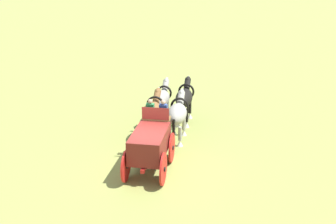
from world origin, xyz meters
The scene contains 6 objects.
ground_plane centered at (0.00, 0.00, 0.00)m, with size 220.00×220.00×0.00m, color olive.
show_wagon centered at (0.16, 0.01, 1.27)m, with size 5.74×1.92×2.80m.
draft_horse_rear_near centered at (3.62, 0.89, 1.40)m, with size 2.99×1.09×2.28m.
draft_horse_rear_off centered at (3.71, -0.41, 1.38)m, with size 3.09×1.11×2.26m.
draft_horse_lead_near centered at (6.23, 1.06, 1.29)m, with size 2.99×1.02×2.15m.
draft_horse_lead_off centered at (6.31, -0.23, 1.41)m, with size 3.15×1.09×2.29m.
Camera 1 is at (-15.87, -4.70, 8.69)m, focal length 44.64 mm.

